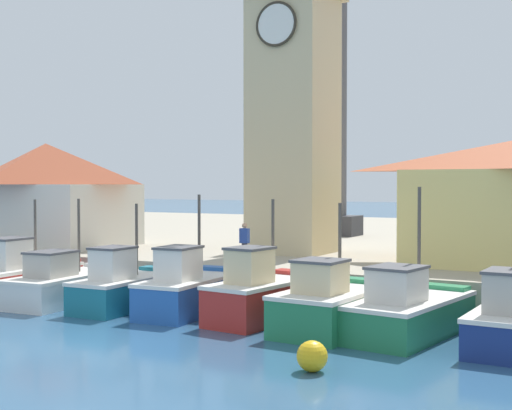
{
  "coord_description": "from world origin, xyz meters",
  "views": [
    {
      "loc": [
        13.22,
        -14.05,
        4.34
      ],
      "look_at": [
        -0.32,
        10.78,
        3.5
      ],
      "focal_mm": 50.0,
      "sensor_mm": 36.0,
      "label": 1
    }
  ],
  "objects_px": {
    "fishing_boat_left_inner": "(67,284)",
    "fishing_boat_mid_left": "(126,287)",
    "warehouse_left": "(46,193)",
    "dock_worker_near_tower": "(245,243)",
    "mooring_buoy": "(312,356)",
    "fishing_boat_center": "(190,290)",
    "fishing_boat_right_outer": "(409,311)",
    "fishing_boat_mid_right": "(262,295)",
    "clock_tower": "(294,81)",
    "fishing_boat_right_inner": "(331,305)",
    "port_crane_near": "(343,100)",
    "fishing_boat_left_outer": "(23,278)"
  },
  "relations": [
    {
      "from": "clock_tower",
      "to": "mooring_buoy",
      "type": "height_order",
      "value": "clock_tower"
    },
    {
      "from": "warehouse_left",
      "to": "dock_worker_near_tower",
      "type": "distance_m",
      "value": 13.94
    },
    {
      "from": "fishing_boat_center",
      "to": "fishing_boat_right_inner",
      "type": "height_order",
      "value": "fishing_boat_center"
    },
    {
      "from": "fishing_boat_left_outer",
      "to": "mooring_buoy",
      "type": "relative_size",
      "value": 6.39
    },
    {
      "from": "clock_tower",
      "to": "port_crane_near",
      "type": "height_order",
      "value": "port_crane_near"
    },
    {
      "from": "fishing_boat_mid_left",
      "to": "fishing_boat_right_inner",
      "type": "distance_m",
      "value": 7.77
    },
    {
      "from": "fishing_boat_mid_right",
      "to": "clock_tower",
      "type": "xyz_separation_m",
      "value": [
        -3.3,
        9.16,
        8.13
      ]
    },
    {
      "from": "mooring_buoy",
      "to": "fishing_boat_mid_right",
      "type": "bearing_deg",
      "value": 128.8
    },
    {
      "from": "dock_worker_near_tower",
      "to": "fishing_boat_mid_left",
      "type": "bearing_deg",
      "value": -122.53
    },
    {
      "from": "mooring_buoy",
      "to": "warehouse_left",
      "type": "bearing_deg",
      "value": 149.67
    },
    {
      "from": "port_crane_near",
      "to": "mooring_buoy",
      "type": "bearing_deg",
      "value": -69.77
    },
    {
      "from": "fishing_boat_left_inner",
      "to": "fishing_boat_right_inner",
      "type": "height_order",
      "value": "fishing_boat_left_inner"
    },
    {
      "from": "fishing_boat_mid_right",
      "to": "dock_worker_near_tower",
      "type": "bearing_deg",
      "value": 126.6
    },
    {
      "from": "fishing_boat_right_outer",
      "to": "mooring_buoy",
      "type": "bearing_deg",
      "value": -99.72
    },
    {
      "from": "fishing_boat_center",
      "to": "fishing_boat_mid_left",
      "type": "bearing_deg",
      "value": -172.66
    },
    {
      "from": "fishing_boat_mid_right",
      "to": "mooring_buoy",
      "type": "bearing_deg",
      "value": -51.2
    },
    {
      "from": "mooring_buoy",
      "to": "dock_worker_near_tower",
      "type": "relative_size",
      "value": 0.45
    },
    {
      "from": "fishing_boat_left_outer",
      "to": "mooring_buoy",
      "type": "distance_m",
      "value": 14.36
    },
    {
      "from": "fishing_boat_right_outer",
      "to": "dock_worker_near_tower",
      "type": "relative_size",
      "value": 3.22
    },
    {
      "from": "clock_tower",
      "to": "port_crane_near",
      "type": "xyz_separation_m",
      "value": [
        -2.0,
        10.95,
        0.39
      ]
    },
    {
      "from": "fishing_boat_mid_right",
      "to": "mooring_buoy",
      "type": "xyz_separation_m",
      "value": [
        3.89,
        -4.84,
        -0.46
      ]
    },
    {
      "from": "mooring_buoy",
      "to": "dock_worker_near_tower",
      "type": "distance_m",
      "value": 10.9
    },
    {
      "from": "clock_tower",
      "to": "fishing_boat_mid_right",
      "type": "bearing_deg",
      "value": -70.17
    },
    {
      "from": "fishing_boat_mid_left",
      "to": "mooring_buoy",
      "type": "xyz_separation_m",
      "value": [
        9.12,
        -4.55,
        -0.38
      ]
    },
    {
      "from": "mooring_buoy",
      "to": "fishing_boat_right_outer",
      "type": "bearing_deg",
      "value": 80.28
    },
    {
      "from": "dock_worker_near_tower",
      "to": "clock_tower",
      "type": "bearing_deg",
      "value": 96.1
    },
    {
      "from": "clock_tower",
      "to": "mooring_buoy",
      "type": "xyz_separation_m",
      "value": [
        7.19,
        -14.0,
        -8.59
      ]
    },
    {
      "from": "fishing_boat_mid_right",
      "to": "warehouse_left",
      "type": "bearing_deg",
      "value": 156.9
    },
    {
      "from": "clock_tower",
      "to": "fishing_boat_right_outer",
      "type": "bearing_deg",
      "value": -48.73
    },
    {
      "from": "fishing_boat_left_inner",
      "to": "dock_worker_near_tower",
      "type": "xyz_separation_m",
      "value": [
        5.26,
        3.95,
        1.42
      ]
    },
    {
      "from": "fishing_boat_right_outer",
      "to": "dock_worker_near_tower",
      "type": "height_order",
      "value": "fishing_boat_right_outer"
    },
    {
      "from": "fishing_boat_right_outer",
      "to": "dock_worker_near_tower",
      "type": "distance_m",
      "value": 8.39
    },
    {
      "from": "clock_tower",
      "to": "dock_worker_near_tower",
      "type": "xyz_separation_m",
      "value": [
        0.59,
        -5.51,
        -6.87
      ]
    },
    {
      "from": "fishing_boat_left_inner",
      "to": "dock_worker_near_tower",
      "type": "relative_size",
      "value": 3.33
    },
    {
      "from": "fishing_boat_left_outer",
      "to": "warehouse_left",
      "type": "height_order",
      "value": "warehouse_left"
    },
    {
      "from": "fishing_boat_right_inner",
      "to": "fishing_boat_mid_left",
      "type": "bearing_deg",
      "value": 178.7
    },
    {
      "from": "clock_tower",
      "to": "fishing_boat_mid_left",
      "type": "bearing_deg",
      "value": -101.53
    },
    {
      "from": "warehouse_left",
      "to": "dock_worker_near_tower",
      "type": "bearing_deg",
      "value": -13.52
    },
    {
      "from": "fishing_boat_mid_left",
      "to": "fishing_boat_center",
      "type": "height_order",
      "value": "fishing_boat_center"
    },
    {
      "from": "fishing_boat_left_inner",
      "to": "warehouse_left",
      "type": "xyz_separation_m",
      "value": [
        -8.18,
        7.18,
        3.22
      ]
    },
    {
      "from": "fishing_boat_left_outer",
      "to": "fishing_boat_right_outer",
      "type": "xyz_separation_m",
      "value": [
        14.55,
        0.63,
        -0.09
      ]
    },
    {
      "from": "fishing_boat_left_outer",
      "to": "warehouse_left",
      "type": "bearing_deg",
      "value": 130.13
    },
    {
      "from": "fishing_boat_mid_left",
      "to": "dock_worker_near_tower",
      "type": "distance_m",
      "value": 4.87
    },
    {
      "from": "fishing_boat_left_outer",
      "to": "dock_worker_near_tower",
      "type": "bearing_deg",
      "value": 30.96
    },
    {
      "from": "clock_tower",
      "to": "fishing_boat_left_outer",
      "type": "bearing_deg",
      "value": -123.73
    },
    {
      "from": "fishing_boat_left_inner",
      "to": "port_crane_near",
      "type": "distance_m",
      "value": 22.33
    },
    {
      "from": "fishing_boat_center",
      "to": "dock_worker_near_tower",
      "type": "xyz_separation_m",
      "value": [
        0.06,
        3.63,
        1.31
      ]
    },
    {
      "from": "fishing_boat_right_outer",
      "to": "fishing_boat_left_outer",
      "type": "bearing_deg",
      "value": -177.52
    },
    {
      "from": "clock_tower",
      "to": "dock_worker_near_tower",
      "type": "distance_m",
      "value": 8.82
    },
    {
      "from": "fishing_boat_left_inner",
      "to": "fishing_boat_mid_left",
      "type": "height_order",
      "value": "fishing_boat_left_inner"
    }
  ]
}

